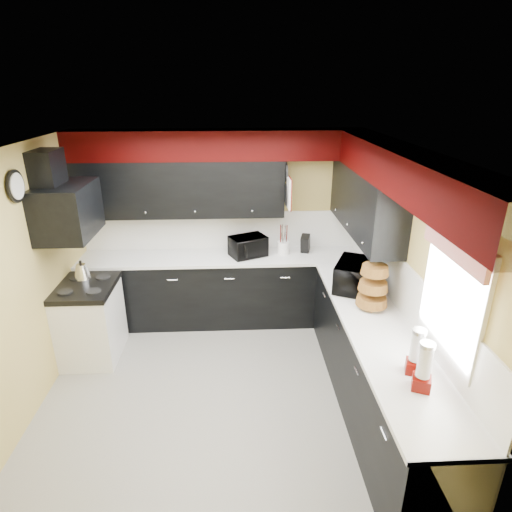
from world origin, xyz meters
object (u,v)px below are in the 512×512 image
at_px(toaster_oven, 248,246).
at_px(knife_block, 305,244).
at_px(microwave, 355,275).
at_px(utensil_crock, 283,248).
at_px(kettle, 82,271).

relative_size(toaster_oven, knife_block, 1.89).
xyz_separation_m(toaster_oven, knife_block, (0.75, 0.08, -0.01)).
distance_m(microwave, utensil_crock, 1.24).
xyz_separation_m(microwave, utensil_crock, (-0.66, 1.04, -0.07)).
height_order(utensil_crock, knife_block, knife_block).
bearing_deg(kettle, microwave, -8.47).
bearing_deg(microwave, kettle, 106.47).
xyz_separation_m(microwave, knife_block, (-0.37, 1.08, -0.03)).
bearing_deg(utensil_crock, kettle, -166.12).
bearing_deg(microwave, toaster_oven, 72.99).
xyz_separation_m(microwave, kettle, (-3.05, 0.45, -0.09)).
distance_m(toaster_oven, microwave, 1.50).
bearing_deg(toaster_oven, knife_block, -18.25).
distance_m(toaster_oven, utensil_crock, 0.46).
relative_size(toaster_oven, kettle, 2.38).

